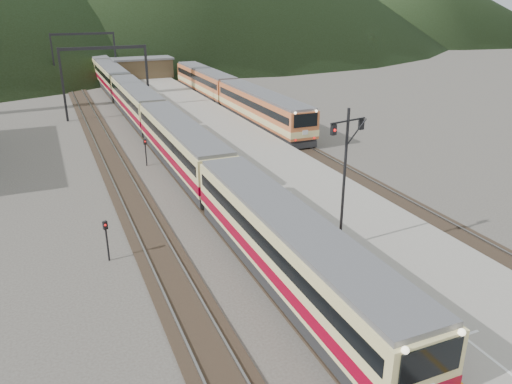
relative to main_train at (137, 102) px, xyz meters
name	(u,v)px	position (x,y,z in m)	size (l,w,h in m)	color
track_main	(164,148)	(0.00, -13.06, -1.87)	(2.60, 200.00, 0.23)	black
track_far	(109,154)	(-5.00, -13.06, -1.87)	(2.60, 200.00, 0.23)	black
track_second	(277,135)	(11.50, -13.06, -1.87)	(2.60, 200.00, 0.23)	black
platform	(229,142)	(5.60, -15.06, -1.44)	(8.00, 100.00, 1.00)	gray
gantry_near	(105,68)	(-2.85, 1.94, 3.64)	(9.55, 0.25, 8.00)	black
gantry_far	(84,49)	(-2.85, 26.94, 3.64)	(9.55, 0.25, 8.00)	black
station_shed	(143,67)	(5.60, 24.94, 0.63)	(9.40, 4.40, 3.10)	brown
main_train	(137,102)	(0.00, 0.00, 0.00)	(2.80, 96.29, 3.42)	#DFD187
second_train	(230,94)	(11.50, 0.62, 0.04)	(2.86, 39.02, 3.50)	#C96637
signal_mast	(345,166)	(3.40, -37.79, 3.44)	(2.17, 0.60, 7.21)	black
short_signal_b	(145,149)	(-2.53, -17.58, -0.48)	(0.26, 0.22, 2.27)	black
short_signal_c	(106,235)	(-7.59, -32.74, -0.48)	(0.27, 0.24, 2.27)	black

